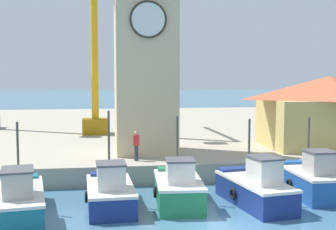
{
  "coord_description": "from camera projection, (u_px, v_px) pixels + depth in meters",
  "views": [
    {
      "loc": [
        -4.78,
        -16.6,
        5.78
      ],
      "look_at": [
        -1.04,
        8.97,
        3.5
      ],
      "focal_mm": 50.0,
      "sensor_mm": 36.0,
      "label": 1
    }
  ],
  "objects": [
    {
      "name": "ground_plane",
      "position": [
        230.0,
        228.0,
        17.56
      ],
      "size": [
        300.0,
        300.0,
        0.0
      ],
      "primitive_type": "plane",
      "color": "teal"
    },
    {
      "name": "quay_wharf",
      "position": [
        151.0,
        130.0,
        44.09
      ],
      "size": [
        120.0,
        40.0,
        1.07
      ],
      "primitive_type": "cube",
      "color": "#A89E89",
      "rests_on": "ground"
    },
    {
      "name": "fishing_boat_far_left",
      "position": [
        19.0,
        199.0,
        19.03
      ],
      "size": [
        2.69,
        5.46,
        3.79
      ],
      "color": "#196B7F",
      "rests_on": "ground"
    },
    {
      "name": "fishing_boat_left_outer",
      "position": [
        110.0,
        192.0,
        20.09
      ],
      "size": [
        2.16,
        4.51,
        4.17
      ],
      "color": "navy",
      "rests_on": "ground"
    },
    {
      "name": "fishing_boat_left_inner",
      "position": [
        178.0,
        188.0,
        20.57
      ],
      "size": [
        2.24,
        4.35,
        3.89
      ],
      "color": "#237A4C",
      "rests_on": "ground"
    },
    {
      "name": "fishing_boat_mid_left",
      "position": [
        255.0,
        188.0,
        20.49
      ],
      "size": [
        2.52,
        4.93,
        3.77
      ],
      "color": "navy",
      "rests_on": "ground"
    },
    {
      "name": "fishing_boat_center",
      "position": [
        313.0,
        180.0,
        22.03
      ],
      "size": [
        2.17,
        4.19,
        3.7
      ],
      "color": "#2356A8",
      "rests_on": "ground"
    },
    {
      "name": "clock_tower",
      "position": [
        145.0,
        44.0,
        27.68
      ],
      "size": [
        4.06,
        4.06,
        13.86
      ],
      "color": "beige",
      "rests_on": "quay_wharf"
    },
    {
      "name": "warehouse_right",
      "position": [
        328.0,
        111.0,
        30.16
      ],
      "size": [
        8.41,
        5.42,
        4.57
      ],
      "color": "tan",
      "rests_on": "quay_wharf"
    },
    {
      "name": "port_crane_near",
      "position": [
        95.0,
        50.0,
        36.5
      ],
      "size": [
        2.32,
        10.23,
        16.92
      ],
      "color": "#976E11",
      "rests_on": "quay_wharf"
    },
    {
      "name": "dock_worker_near_tower",
      "position": [
        136.0,
        145.0,
        25.34
      ],
      "size": [
        0.34,
        0.22,
        1.62
      ],
      "color": "#33333D",
      "rests_on": "quay_wharf"
    }
  ]
}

